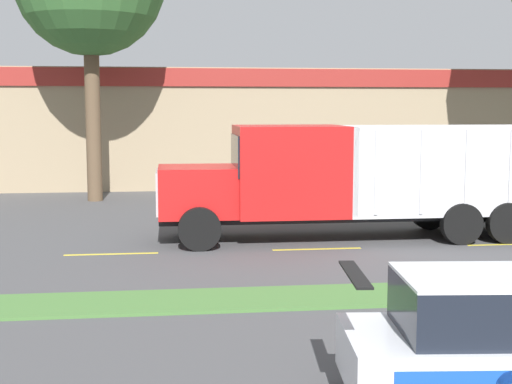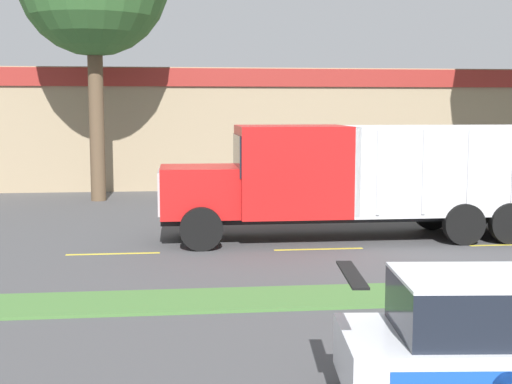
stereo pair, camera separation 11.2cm
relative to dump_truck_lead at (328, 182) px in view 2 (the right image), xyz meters
name	(u,v)px [view 2 (the right image)]	position (x,y,z in m)	size (l,w,h in m)	color
grass_verge	(297,298)	(-1.96, -6.25, -1.63)	(120.00, 1.66, 0.06)	#477538
centre_line_3	(113,254)	(-5.94, -1.42, -1.65)	(2.40, 0.14, 0.01)	yellow
centre_line_4	(319,249)	(-0.54, -1.42, -1.65)	(2.40, 0.14, 0.01)	yellow
centre_line_5	(512,245)	(4.86, -1.42, -1.65)	(2.40, 0.14, 0.01)	yellow
dump_truck_lead	(328,182)	(0.00, 0.00, 0.00)	(11.59, 2.79, 3.25)	black
rally_car	(500,342)	(-0.32, -11.62, -0.79)	(4.24, 2.19, 1.75)	silver
store_building_backdrop	(221,126)	(-1.86, 18.35, 1.11)	(38.63, 12.10, 5.53)	#9E896B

